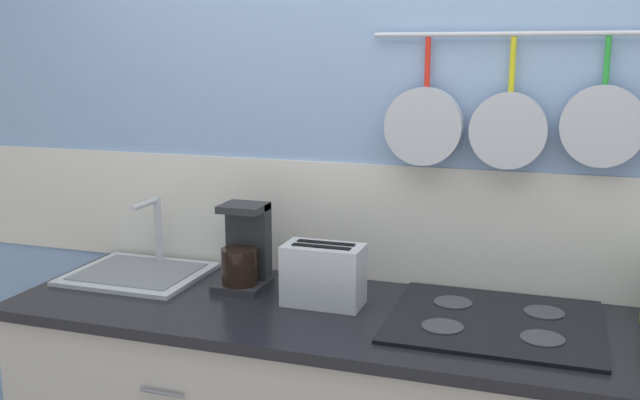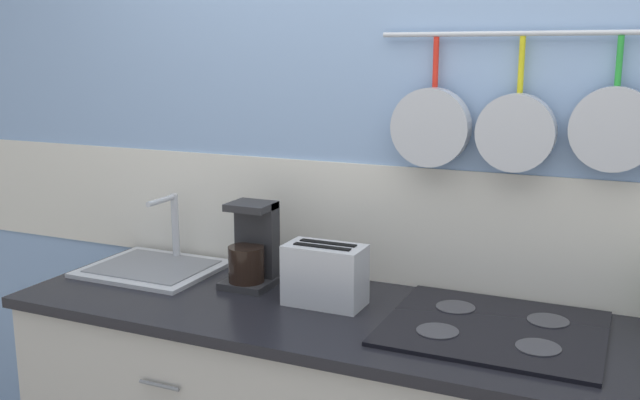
{
  "view_description": "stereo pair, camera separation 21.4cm",
  "coord_description": "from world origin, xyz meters",
  "views": [
    {
      "loc": [
        0.45,
        -1.99,
        1.68
      ],
      "look_at": [
        -0.21,
        0.0,
        1.24
      ],
      "focal_mm": 40.0,
      "sensor_mm": 36.0,
      "label": 1
    },
    {
      "loc": [
        0.65,
        -1.92,
        1.68
      ],
      "look_at": [
        -0.21,
        0.0,
        1.24
      ],
      "focal_mm": 40.0,
      "sensor_mm": 36.0,
      "label": 2
    }
  ],
  "objects": [
    {
      "name": "toaster",
      "position": [
        -0.22,
        0.05,
        0.99
      ],
      "size": [
        0.27,
        0.14,
        0.2
      ],
      "color": "#B7BABF",
      "rests_on": "countertop"
    },
    {
      "name": "cooktop",
      "position": [
        0.32,
        0.05,
        0.9
      ],
      "size": [
        0.61,
        0.53,
        0.01
      ],
      "color": "black",
      "rests_on": "countertop"
    },
    {
      "name": "sink_basin",
      "position": [
        -0.93,
        0.12,
        0.91
      ],
      "size": [
        0.46,
        0.4,
        0.26
      ],
      "color": "#B7BABF",
      "rests_on": "countertop"
    },
    {
      "name": "coffee_maker",
      "position": [
        -0.52,
        0.12,
        1.01
      ],
      "size": [
        0.16,
        0.17,
        0.29
      ],
      "color": "#262628",
      "rests_on": "countertop"
    },
    {
      "name": "wall_back",
      "position": [
        0.0,
        0.37,
        1.27
      ],
      "size": [
        7.2,
        0.15,
        2.6
      ],
      "color": "#84A3CC",
      "rests_on": "ground_plane"
    },
    {
      "name": "countertop",
      "position": [
        0.0,
        0.0,
        0.88
      ],
      "size": [
        2.41,
        0.66,
        0.03
      ],
      "color": "black",
      "rests_on": "cabinet_base"
    }
  ]
}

